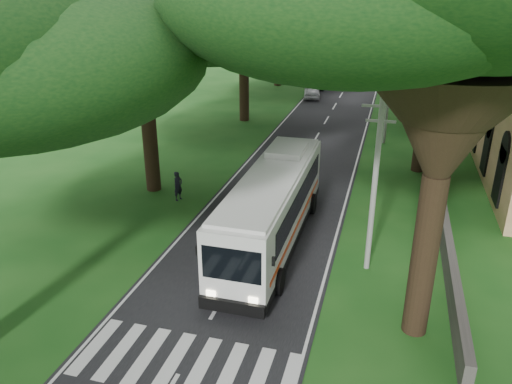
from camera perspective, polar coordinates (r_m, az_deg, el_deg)
ground at (r=19.40m, az=-5.81°, el=-15.22°), size 140.00×140.00×0.00m
road at (r=41.34m, az=6.69°, el=5.82°), size 8.00×120.00×0.04m
crosswalk at (r=17.99m, az=-8.20°, el=-18.93°), size 8.00×3.00×0.01m
property_wall at (r=39.91m, az=19.38°, el=4.94°), size 0.35×50.00×1.20m
pole_near at (r=21.58m, az=13.43°, el=1.13°), size 1.60×0.24×8.00m
pole_mid at (r=40.89m, az=14.96°, el=11.06°), size 1.60×0.24×8.00m
pole_far at (r=60.65m, az=15.52°, el=14.58°), size 1.60×0.24×8.00m
tree_l_mida at (r=29.65m, az=-13.24°, el=19.70°), size 16.21×16.21×14.13m
tree_l_midb at (r=46.17m, az=-1.46°, el=20.80°), size 14.11×14.11×13.49m
coach_bus at (r=24.07m, az=1.91°, el=-1.57°), size 3.00×12.61×3.72m
distant_car_a at (r=57.36m, az=6.42°, el=11.35°), size 2.44×4.58×1.48m
distant_car_b at (r=63.13m, az=7.33°, el=12.30°), size 1.50×4.24×1.40m
distant_car_c at (r=73.50m, az=11.67°, el=13.41°), size 2.51×4.47×1.22m
pedestrian at (r=29.76m, az=-8.90°, el=0.69°), size 0.61×0.75×1.76m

